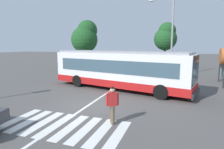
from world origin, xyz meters
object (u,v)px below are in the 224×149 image
object	(u,v)px
pedestrian_crossing_street	(112,103)
parked_car_charcoal	(141,66)
parked_car_white	(122,66)
city_transit_bus	(119,69)
background_tree_right	(166,37)
parked_car_red	(161,67)
background_tree_left	(85,37)
twin_arm_street_lamp	(172,28)

from	to	relation	value
pedestrian_crossing_street	parked_car_charcoal	size ratio (longest dim) A/B	0.38
parked_car_white	pedestrian_crossing_street	bearing A→B (deg)	-75.11
city_transit_bus	background_tree_right	world-z (taller)	background_tree_right
parked_car_white	background_tree_right	xyz separation A→B (m)	(5.31, 6.58, 4.10)
parked_car_white	city_transit_bus	bearing A→B (deg)	-74.84
city_transit_bus	parked_car_red	size ratio (longest dim) A/B	2.62
pedestrian_crossing_street	background_tree_right	bearing A→B (deg)	88.20
parked_car_red	background_tree_right	world-z (taller)	background_tree_right
background_tree_right	pedestrian_crossing_street	bearing A→B (deg)	-91.80
parked_car_charcoal	background_tree_left	size ratio (longest dim) A/B	0.60
pedestrian_crossing_street	parked_car_charcoal	xyz separation A→B (m)	(-1.97, 17.46, -0.20)
parked_car_white	twin_arm_street_lamp	xyz separation A→B (m)	(6.54, -2.79, 4.64)
parked_car_white	twin_arm_street_lamp	world-z (taller)	twin_arm_street_lamp
parked_car_red	background_tree_left	world-z (taller)	background_tree_left
parked_car_charcoal	pedestrian_crossing_street	bearing A→B (deg)	-83.57
city_transit_bus	parked_car_charcoal	bearing A→B (deg)	91.23
parked_car_white	parked_car_charcoal	bearing A→B (deg)	6.37
parked_car_red	pedestrian_crossing_street	bearing A→B (deg)	-92.36
parked_car_white	parked_car_charcoal	world-z (taller)	same
parked_car_white	parked_car_charcoal	size ratio (longest dim) A/B	1.00
parked_car_charcoal	parked_car_red	distance (m)	2.68
parked_car_charcoal	background_tree_right	world-z (taller)	background_tree_right
parked_car_charcoal	parked_car_white	bearing A→B (deg)	-173.63
parked_car_red	background_tree_right	xyz separation A→B (m)	(0.04, 6.47, 4.10)
twin_arm_street_lamp	background_tree_left	world-z (taller)	twin_arm_street_lamp
background_tree_left	twin_arm_street_lamp	bearing A→B (deg)	-21.91
parked_car_red	background_tree_left	size ratio (longest dim) A/B	0.61
background_tree_left	city_transit_bus	bearing A→B (deg)	-53.58
city_transit_bus	parked_car_red	xyz separation A→B (m)	(2.45, 10.55, -0.82)
background_tree_left	background_tree_right	xyz separation A→B (m)	(12.08, 4.02, 0.01)
parked_car_white	parked_car_red	xyz separation A→B (m)	(5.28, 0.11, 0.00)
twin_arm_street_lamp	background_tree_left	bearing A→B (deg)	158.09
pedestrian_crossing_street	parked_car_charcoal	world-z (taller)	pedestrian_crossing_street
parked_car_charcoal	background_tree_left	world-z (taller)	background_tree_left
twin_arm_street_lamp	background_tree_left	xyz separation A→B (m)	(-13.30, 5.35, -0.56)
background_tree_left	parked_car_red	bearing A→B (deg)	-11.49
parked_car_charcoal	parked_car_red	world-z (taller)	same
pedestrian_crossing_street	background_tree_left	xyz separation A→B (m)	(-11.33, 19.73, 3.88)
background_tree_left	parked_car_charcoal	bearing A→B (deg)	-13.63
city_transit_bus	parked_car_white	world-z (taller)	city_transit_bus
pedestrian_crossing_street	parked_car_red	xyz separation A→B (m)	(0.71, 17.28, -0.20)
city_transit_bus	background_tree_left	xyz separation A→B (m)	(-9.59, 13.00, 3.26)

